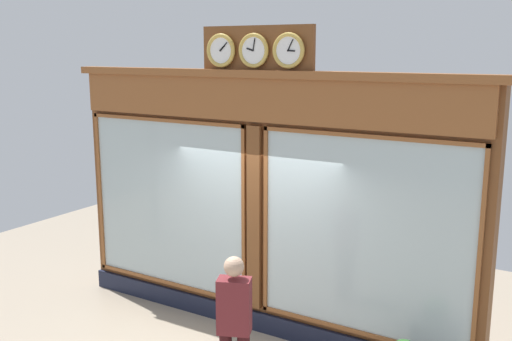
# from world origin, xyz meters

# --- Properties ---
(shop_facade) EXTENTS (6.15, 0.42, 4.15)m
(shop_facade) POSITION_xyz_m (0.00, -0.13, 1.82)
(shop_facade) COLOR brown
(shop_facade) RESTS_ON ground_plane
(pedestrian) EXTENTS (0.42, 0.34, 1.69)m
(pedestrian) POSITION_xyz_m (-0.69, 1.58, 0.93)
(pedestrian) COLOR #3A1316
(pedestrian) RESTS_ON ground_plane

